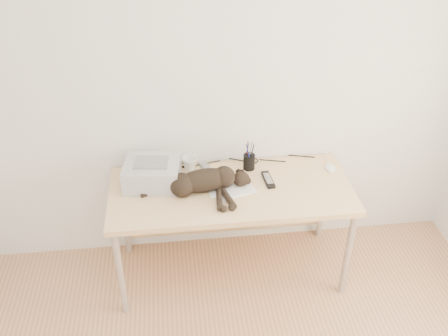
{
  "coord_description": "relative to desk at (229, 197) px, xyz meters",
  "views": [
    {
      "loc": [
        -0.36,
        -1.25,
        2.66
      ],
      "look_at": [
        -0.05,
        1.34,
        0.94
      ],
      "focal_mm": 40.0,
      "sensor_mm": 36.0,
      "label": 1
    }
  ],
  "objects": [
    {
      "name": "wall_back",
      "position": [
        0.0,
        0.27,
        0.69
      ],
      "size": [
        3.5,
        0.0,
        3.5
      ],
      "primitive_type": "plane",
      "rotation": [
        1.57,
        0.0,
        0.0
      ],
      "color": "silver",
      "rests_on": "floor"
    },
    {
      "name": "mouse",
      "position": [
        0.72,
        0.06,
        0.15
      ],
      "size": [
        0.08,
        0.12,
        0.04
      ],
      "primitive_type": "ellipsoid",
      "rotation": [
        0.0,
        0.0,
        -0.07
      ],
      "color": "white",
      "rests_on": "desk"
    },
    {
      "name": "remote_grey",
      "position": [
        -0.14,
        0.15,
        0.14
      ],
      "size": [
        0.11,
        0.2,
        0.02
      ],
      "primitive_type": "cube",
      "rotation": [
        0.0,
        0.0,
        0.32
      ],
      "color": "gray",
      "rests_on": "desk"
    },
    {
      "name": "mug",
      "position": [
        -0.26,
        0.17,
        0.18
      ],
      "size": [
        0.15,
        0.15,
        0.1
      ],
      "primitive_type": "imported",
      "rotation": [
        0.0,
        0.0,
        0.69
      ],
      "color": "white",
      "rests_on": "desk"
    },
    {
      "name": "cat",
      "position": [
        -0.19,
        -0.09,
        0.2
      ],
      "size": [
        0.73,
        0.34,
        0.16
      ],
      "rotation": [
        0.0,
        0.0,
        0.12
      ],
      "color": "black",
      "rests_on": "desk"
    },
    {
      "name": "pen_cup",
      "position": [
        0.15,
        0.14,
        0.19
      ],
      "size": [
        0.08,
        0.08,
        0.21
      ],
      "color": "black",
      "rests_on": "desk"
    },
    {
      "name": "desk",
      "position": [
        0.0,
        0.0,
        0.0
      ],
      "size": [
        1.6,
        0.7,
        0.74
      ],
      "color": "#DFBA82",
      "rests_on": "floor"
    },
    {
      "name": "papers",
      "position": [
        -0.0,
        -0.09,
        0.14
      ],
      "size": [
        0.33,
        0.26,
        0.01
      ],
      "color": "white",
      "rests_on": "desk"
    },
    {
      "name": "printer",
      "position": [
        -0.51,
        0.03,
        0.22
      ],
      "size": [
        0.4,
        0.35,
        0.17
      ],
      "color": "#ACACB0",
      "rests_on": "desk"
    },
    {
      "name": "remote_black",
      "position": [
        0.26,
        -0.03,
        0.14
      ],
      "size": [
        0.06,
        0.19,
        0.02
      ],
      "primitive_type": "cube",
      "rotation": [
        0.0,
        0.0,
        0.07
      ],
      "color": "black",
      "rests_on": "desk"
    },
    {
      "name": "cable_tangle",
      "position": [
        0.0,
        0.22,
        0.14
      ],
      "size": [
        1.36,
        0.08,
        0.01
      ],
      "primitive_type": null,
      "color": "black",
      "rests_on": "desk"
    }
  ]
}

